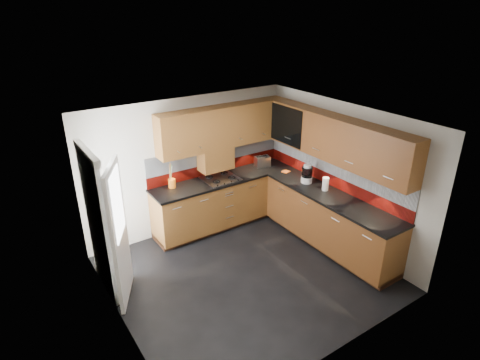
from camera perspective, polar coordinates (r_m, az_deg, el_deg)
room at (r=5.53m, az=1.09°, el=-0.76°), size 4.00×3.80×2.64m
base_cabinets at (r=7.09m, az=4.79°, el=-4.52°), size 2.70×3.20×0.95m
countertop at (r=6.86m, az=4.91°, el=-1.05°), size 2.72×3.22×0.04m
backsplash at (r=7.03m, az=5.28°, el=2.16°), size 2.70×3.20×0.54m
upper_cabinets at (r=6.69m, az=5.96°, el=6.69°), size 2.50×3.20×0.72m
extractor_hood at (r=7.11m, az=-3.51°, el=3.07°), size 0.60×0.33×0.40m
glass_cabinet at (r=7.19m, az=7.50°, el=8.07°), size 0.32×0.80×0.66m
back_door at (r=5.70m, az=-18.42°, el=-6.56°), size 0.42×1.19×2.04m
gas_hob at (r=7.10m, az=-2.76°, el=0.22°), size 0.60×0.53×0.05m
utensil_pot at (r=6.84m, az=-9.68°, el=-0.30°), size 0.12×0.12×0.44m
toaster at (r=7.64m, az=3.20°, el=2.65°), size 0.31×0.22×0.20m
food_processor at (r=7.01m, az=9.50°, el=0.79°), size 0.20×0.20×0.33m
paper_towel at (r=6.79m, az=12.06°, el=-0.56°), size 0.12×0.12×0.23m
orange_cloth at (r=7.44m, az=6.53°, el=1.19°), size 0.16×0.15×0.01m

